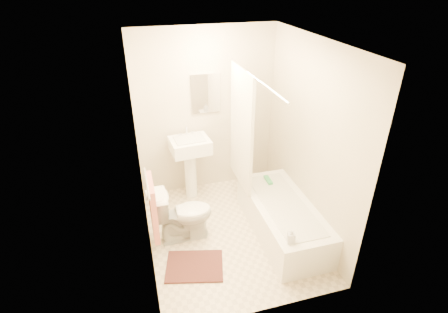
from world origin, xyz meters
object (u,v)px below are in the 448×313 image
object	(u,v)px
bath_mat	(195,266)
soap_bottle	(291,236)
bathtub	(282,218)
toilet	(184,214)
sink	(191,166)

from	to	relation	value
bath_mat	soap_bottle	size ratio (longest dim) A/B	3.72
bathtub	soap_bottle	xyz separation A→B (m)	(-0.21, -0.65, 0.31)
toilet	soap_bottle	distance (m)	1.37
bathtub	toilet	bearing A→B (deg)	167.83
toilet	soap_bottle	bearing A→B (deg)	-132.31
toilet	bath_mat	world-z (taller)	toilet
bathtub	sink	bearing A→B (deg)	130.64
toilet	soap_bottle	world-z (taller)	toilet
sink	bathtub	world-z (taller)	sink
toilet	bathtub	world-z (taller)	toilet
bathtub	soap_bottle	size ratio (longest dim) A/B	9.09
soap_bottle	bath_mat	bearing A→B (deg)	160.05
toilet	bath_mat	size ratio (longest dim) A/B	1.10
toilet	sink	distance (m)	0.91
toilet	sink	xyz separation A→B (m)	(0.26, 0.85, 0.17)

